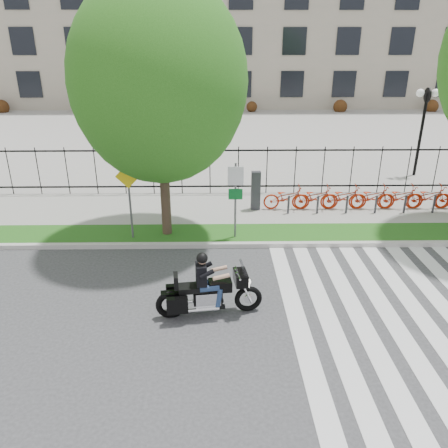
{
  "coord_description": "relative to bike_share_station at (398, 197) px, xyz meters",
  "views": [
    {
      "loc": [
        0.32,
        -8.64,
        6.09
      ],
      "look_at": [
        0.5,
        3.0,
        1.27
      ],
      "focal_mm": 35.0,
      "sensor_mm": 36.0,
      "label": 1
    }
  ],
  "objects": [
    {
      "name": "ground",
      "position": [
        -7.3,
        -7.2,
        -0.62
      ],
      "size": [
        120.0,
        120.0,
        0.0
      ],
      "primitive_type": "plane",
      "color": "#353437",
      "rests_on": "ground"
    },
    {
      "name": "curb",
      "position": [
        -7.3,
        -3.1,
        -0.55
      ],
      "size": [
        60.0,
        0.2,
        0.15
      ],
      "primitive_type": "cube",
      "color": "#B8B4AD",
      "rests_on": "ground"
    },
    {
      "name": "grass_verge",
      "position": [
        -7.3,
        -2.25,
        -0.55
      ],
      "size": [
        60.0,
        1.5,
        0.15
      ],
      "primitive_type": "cube",
      "color": "#1D5615",
      "rests_on": "ground"
    },
    {
      "name": "sidewalk",
      "position": [
        -7.3,
        0.25,
        -0.55
      ],
      "size": [
        60.0,
        3.5,
        0.15
      ],
      "primitive_type": "cube",
      "color": "gray",
      "rests_on": "ground"
    },
    {
      "name": "plaza",
      "position": [
        -7.3,
        17.8,
        -0.57
      ],
      "size": [
        80.0,
        34.0,
        0.1
      ],
      "primitive_type": "cube",
      "color": "gray",
      "rests_on": "ground"
    },
    {
      "name": "crosswalk_stripes",
      "position": [
        -2.47,
        -7.2,
        -0.62
      ],
      "size": [
        5.7,
        8.0,
        0.01
      ],
      "primitive_type": null,
      "color": "silver",
      "rests_on": "ground"
    },
    {
      "name": "iron_fence",
      "position": [
        -7.3,
        2.0,
        0.53
      ],
      "size": [
        30.0,
        0.06,
        2.0
      ],
      "primitive_type": null,
      "color": "black",
      "rests_on": "sidewalk"
    },
    {
      "name": "office_building",
      "position": [
        -7.3,
        37.72,
        9.34
      ],
      "size": [
        60.0,
        21.9,
        20.15
      ],
      "color": "#AD9F8C",
      "rests_on": "ground"
    },
    {
      "name": "lamp_post_right",
      "position": [
        2.7,
        4.8,
        2.58
      ],
      "size": [
        1.06,
        0.7,
        4.25
      ],
      "color": "black",
      "rests_on": "ground"
    },
    {
      "name": "street_tree_1",
      "position": [
        -8.69,
        -2.25,
        4.42
      ],
      "size": [
        5.3,
        5.3,
        7.95
      ],
      "color": "#35271D",
      "rests_on": "grass_verge"
    },
    {
      "name": "bike_share_station",
      "position": [
        0.0,
        0.0,
        0.0
      ],
      "size": [
        11.07,
        0.85,
        1.5
      ],
      "color": "#2D2D33",
      "rests_on": "sidewalk"
    },
    {
      "name": "sign_pole_regulatory",
      "position": [
        -6.41,
        -2.62,
        1.12
      ],
      "size": [
        0.5,
        0.09,
        2.5
      ],
      "color": "#59595B",
      "rests_on": "grass_verge"
    },
    {
      "name": "sign_pole_warning",
      "position": [
        -9.79,
        -2.62,
        1.12
      ],
      "size": [
        0.78,
        0.09,
        2.49
      ],
      "color": "#59595B",
      "rests_on": "grass_verge"
    },
    {
      "name": "motorcycle_rider",
      "position": [
        -7.2,
        -6.85,
        0.04
      ],
      "size": [
        2.58,
        0.89,
        1.99
      ],
      "color": "black",
      "rests_on": "ground"
    }
  ]
}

